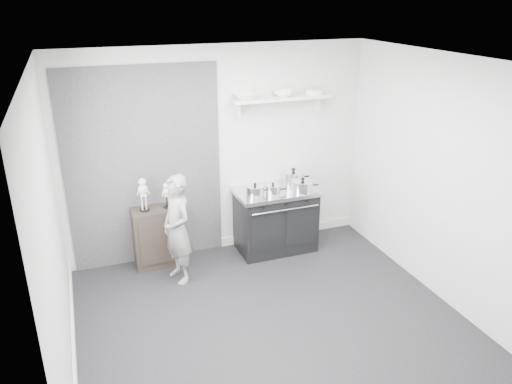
% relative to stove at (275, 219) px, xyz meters
% --- Properties ---
extents(ground, '(4.00, 4.00, 0.00)m').
position_rel_stove_xyz_m(ground, '(-0.67, -1.48, -0.43)').
color(ground, black).
rests_on(ground, ground).
extents(room_shell, '(4.02, 3.62, 2.71)m').
position_rel_stove_xyz_m(room_shell, '(-0.76, -1.33, 1.21)').
color(room_shell, beige).
rests_on(room_shell, ground).
extents(wall_shelf, '(1.30, 0.26, 0.24)m').
position_rel_stove_xyz_m(wall_shelf, '(0.13, 0.20, 1.58)').
color(wall_shelf, silver).
rests_on(wall_shelf, room_shell).
extents(stove, '(1.07, 0.67, 0.86)m').
position_rel_stove_xyz_m(stove, '(0.00, 0.00, 0.00)').
color(stove, black).
rests_on(stove, ground).
extents(side_cabinet, '(0.59, 0.34, 0.77)m').
position_rel_stove_xyz_m(side_cabinet, '(-1.56, 0.13, -0.05)').
color(side_cabinet, black).
rests_on(side_cabinet, ground).
extents(child, '(0.45, 0.56, 1.34)m').
position_rel_stove_xyz_m(child, '(-1.39, -0.33, 0.24)').
color(child, slate).
rests_on(child, ground).
extents(pot_front_left, '(0.32, 0.24, 0.18)m').
position_rel_stove_xyz_m(pot_front_left, '(-0.33, -0.11, 0.50)').
color(pot_front_left, silver).
rests_on(pot_front_left, stove).
extents(pot_back_right, '(0.38, 0.30, 0.23)m').
position_rel_stove_xyz_m(pot_back_right, '(0.30, 0.13, 0.51)').
color(pot_back_right, silver).
rests_on(pot_back_right, stove).
extents(pot_front_right, '(0.37, 0.28, 0.20)m').
position_rel_stove_xyz_m(pot_front_right, '(0.30, -0.17, 0.50)').
color(pot_front_right, silver).
rests_on(pot_front_right, stove).
extents(pot_front_center, '(0.28, 0.20, 0.17)m').
position_rel_stove_xyz_m(pot_front_center, '(-0.10, -0.14, 0.49)').
color(pot_front_center, silver).
rests_on(pot_front_center, stove).
extents(skeleton_full, '(0.14, 0.09, 0.49)m').
position_rel_stove_xyz_m(skeleton_full, '(-1.69, 0.13, 0.58)').
color(skeleton_full, beige).
rests_on(skeleton_full, side_cabinet).
extents(skeleton_torso, '(0.10, 0.07, 0.37)m').
position_rel_stove_xyz_m(skeleton_torso, '(-1.41, 0.13, 0.52)').
color(skeleton_torso, beige).
rests_on(skeleton_torso, side_cabinet).
extents(bowl_large, '(0.30, 0.30, 0.07)m').
position_rel_stove_xyz_m(bowl_large, '(-0.35, 0.19, 1.64)').
color(bowl_large, white).
rests_on(bowl_large, wall_shelf).
extents(bowl_small, '(0.25, 0.25, 0.08)m').
position_rel_stove_xyz_m(bowl_small, '(0.16, 0.19, 1.65)').
color(bowl_small, white).
rests_on(bowl_small, wall_shelf).
extents(plate_stack, '(0.25, 0.25, 0.06)m').
position_rel_stove_xyz_m(plate_stack, '(0.60, 0.19, 1.64)').
color(plate_stack, silver).
rests_on(plate_stack, wall_shelf).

